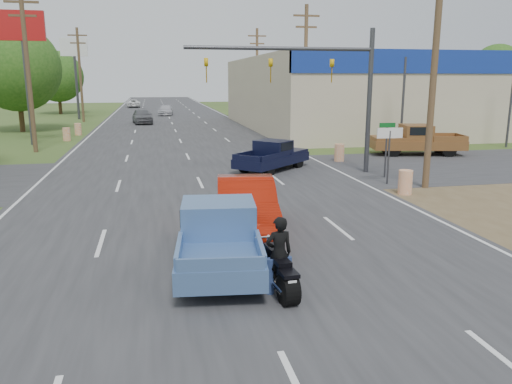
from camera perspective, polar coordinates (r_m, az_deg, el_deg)
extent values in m
cube|color=#2D2D30|center=(46.54, -9.19, 6.93)|extent=(15.00, 180.00, 0.02)
cube|color=#2D2D30|center=(24.78, -6.84, 1.98)|extent=(120.00, 10.00, 0.02)
cube|color=brown|center=(21.31, 26.28, -1.04)|extent=(8.00, 18.00, 0.01)
cube|color=#B7A88C|center=(57.42, 25.10, 10.28)|extent=(50.00, 28.00, 6.60)
cylinder|color=#4C3823|center=(22.43, 19.68, 13.05)|extent=(0.28, 0.28, 10.00)
cylinder|color=#4C3823|center=(39.00, 5.65, 13.28)|extent=(0.28, 0.28, 10.00)
cube|color=#4C3823|center=(39.27, 5.79, 19.42)|extent=(2.00, 0.14, 0.14)
cube|color=#4C3823|center=(39.18, 5.77, 18.25)|extent=(1.60, 0.14, 0.14)
cylinder|color=#4C3823|center=(56.45, 0.12, 13.16)|extent=(0.28, 0.28, 10.00)
cube|color=#4C3823|center=(56.64, 0.12, 17.41)|extent=(2.00, 0.14, 0.14)
cube|color=#4C3823|center=(56.58, 0.12, 16.60)|extent=(1.60, 0.14, 0.14)
cylinder|color=#4C3823|center=(35.09, -24.59, 12.28)|extent=(0.28, 0.28, 10.00)
cube|color=#4C3823|center=(35.39, -25.25, 19.07)|extent=(2.00, 0.14, 0.14)
cube|color=#4C3823|center=(35.30, -25.12, 17.79)|extent=(1.60, 0.14, 0.14)
cylinder|color=#4C3823|center=(58.76, -19.44, 12.44)|extent=(0.28, 0.28, 10.00)
cube|color=#4C3823|center=(58.94, -19.75, 16.51)|extent=(2.00, 0.14, 0.14)
cube|color=#4C3823|center=(58.88, -19.69, 15.74)|extent=(1.60, 0.14, 0.14)
cylinder|color=#422D19|center=(49.72, -25.26, 8.11)|extent=(0.44, 0.44, 3.24)
sphere|color=#204C15|center=(49.64, -25.70, 12.66)|extent=(7.56, 7.56, 7.56)
cylinder|color=#422D19|center=(73.37, -21.49, 9.41)|extent=(0.44, 0.44, 2.88)
sphere|color=#204C15|center=(73.30, -21.72, 12.16)|extent=(6.72, 6.72, 6.72)
cylinder|color=#422D19|center=(95.25, 25.54, 9.85)|extent=(0.44, 0.44, 3.60)
sphere|color=#204C15|center=(95.22, 25.80, 12.48)|extent=(8.40, 8.40, 8.40)
cylinder|color=#422D19|center=(106.24, 6.03, 11.12)|extent=(0.44, 0.44, 3.42)
sphere|color=#204C15|center=(106.21, 6.08, 13.38)|extent=(7.98, 7.98, 7.98)
cylinder|color=orange|center=(21.22, 16.69, 1.06)|extent=(0.56, 0.56, 1.00)
cylinder|color=orange|center=(29.01, 9.50, 4.45)|extent=(0.56, 0.56, 1.00)
cylinder|color=orange|center=(41.01, -20.83, 6.19)|extent=(0.56, 0.56, 1.00)
cylinder|color=orange|center=(44.90, -19.67, 6.77)|extent=(0.56, 0.56, 1.00)
cylinder|color=#3F3F44|center=(39.21, -24.69, 11.47)|extent=(0.30, 0.30, 9.00)
cube|color=#B21414|center=(39.38, -25.21, 16.84)|extent=(3.00, 0.35, 2.00)
cylinder|color=#3F3F44|center=(62.86, -19.85, 11.92)|extent=(0.30, 0.30, 9.00)
cube|color=white|center=(62.96, -20.11, 15.28)|extent=(3.00, 0.35, 2.00)
cylinder|color=#3F3F44|center=(22.94, 14.90, 3.79)|extent=(0.08, 0.08, 2.40)
cube|color=white|center=(22.80, 15.06, 6.53)|extent=(1.20, 0.05, 0.45)
cylinder|color=#3F3F44|center=(24.53, 14.62, 4.37)|extent=(0.08, 0.08, 2.40)
cube|color=#0C591E|center=(24.38, 14.79, 7.39)|extent=(0.80, 0.04, 0.22)
cylinder|color=#3F3F44|center=(25.55, 12.81, 9.97)|extent=(0.24, 0.24, 7.00)
cylinder|color=#3F3F44|center=(24.07, 2.90, 16.07)|extent=(9.00, 0.18, 0.18)
imported|color=gold|center=(24.79, 8.68, 14.81)|extent=(0.18, 0.40, 1.10)
imported|color=gold|center=(23.93, 1.68, 15.02)|extent=(0.18, 0.40, 1.10)
imported|color=gold|center=(23.42, -5.73, 15.01)|extent=(0.18, 0.40, 1.10)
imported|color=#9B1707|center=(15.25, -1.14, -1.61)|extent=(2.34, 5.15, 1.64)
cylinder|color=black|center=(10.57, 3.72, -11.07)|extent=(0.38, 0.70, 0.68)
cylinder|color=black|center=(11.86, 1.22, -8.32)|extent=(0.18, 0.68, 0.68)
cube|color=black|center=(11.12, 2.36, -8.15)|extent=(0.33, 1.24, 0.31)
cube|color=black|center=(11.28, 1.95, -6.74)|extent=(0.31, 0.58, 0.23)
cube|color=black|center=(10.79, 2.90, -7.90)|extent=(0.35, 0.59, 0.10)
cylinder|color=white|center=(11.48, 1.47, -5.15)|extent=(0.67, 0.11, 0.05)
cube|color=white|center=(10.29, 4.18, -10.40)|extent=(0.19, 0.04, 0.12)
imported|color=black|center=(10.92, 2.63, -7.50)|extent=(0.63, 0.44, 1.65)
cylinder|color=black|center=(14.04, -7.68, -4.83)|extent=(0.38, 0.80, 0.77)
cylinder|color=black|center=(14.06, -1.04, -4.69)|extent=(0.38, 0.80, 0.77)
cylinder|color=black|center=(11.21, -8.32, -9.48)|extent=(0.38, 0.80, 0.77)
cylinder|color=black|center=(11.23, 0.09, -9.30)|extent=(0.38, 0.80, 0.77)
cube|color=#4B6EA2|center=(12.53, -4.26, -5.91)|extent=(2.49, 5.21, 0.50)
cube|color=#4B6EA2|center=(13.88, -4.39, -2.68)|extent=(2.04, 2.10, 0.17)
cube|color=#4B6EA2|center=(12.43, -4.32, -2.89)|extent=(1.94, 1.70, 0.82)
cube|color=black|center=(12.39, -4.33, -2.25)|extent=(1.94, 1.40, 0.44)
cube|color=#4B6EA2|center=(10.08, -4.05, -8.30)|extent=(1.78, 0.28, 0.29)
cylinder|color=black|center=(27.39, 2.11, 3.83)|extent=(0.70, 0.69, 0.72)
cylinder|color=black|center=(26.62, 4.84, 3.53)|extent=(0.70, 0.69, 0.72)
cylinder|color=black|center=(25.11, -1.33, 3.02)|extent=(0.70, 0.69, 0.72)
cylinder|color=black|center=(24.27, 1.54, 2.68)|extent=(0.70, 0.69, 0.72)
cube|color=black|center=(25.79, 1.85, 3.72)|extent=(4.60, 4.50, 0.47)
cube|color=black|center=(26.92, 3.47, 4.72)|extent=(2.45, 2.45, 0.16)
cube|color=black|center=(25.78, 1.97, 5.08)|extent=(2.15, 2.15, 0.76)
cube|color=black|center=(25.77, 1.97, 5.38)|extent=(1.97, 1.99, 0.40)
cube|color=black|center=(23.88, -1.13, 3.86)|extent=(1.19, 1.24, 0.27)
cylinder|color=black|center=(31.44, 15.43, 4.67)|extent=(0.91, 0.50, 0.86)
cylinder|color=black|center=(33.18, 14.64, 5.12)|extent=(0.91, 0.50, 0.86)
cylinder|color=black|center=(32.48, 21.19, 4.51)|extent=(0.91, 0.50, 0.86)
cylinder|color=black|center=(34.16, 20.14, 4.96)|extent=(0.91, 0.50, 0.86)
cube|color=brown|center=(32.75, 17.91, 5.24)|extent=(5.94, 3.28, 0.56)
cube|color=brown|center=(32.24, 15.08, 5.95)|extent=(2.51, 2.45, 0.19)
cube|color=brown|center=(32.63, 17.81, 6.52)|extent=(2.06, 2.29, 0.92)
cube|color=black|center=(32.62, 17.83, 6.80)|extent=(1.74, 2.26, 0.49)
cube|color=brown|center=(33.62, 22.45, 5.82)|extent=(0.50, 1.96, 0.32)
imported|color=#5E5E63|center=(54.70, -12.87, 8.45)|extent=(2.40, 4.86, 1.59)
imported|color=silver|center=(67.20, -10.28, 9.18)|extent=(2.24, 4.63, 1.30)
imported|color=white|center=(87.12, -13.79, 9.79)|extent=(2.16, 4.66, 1.29)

